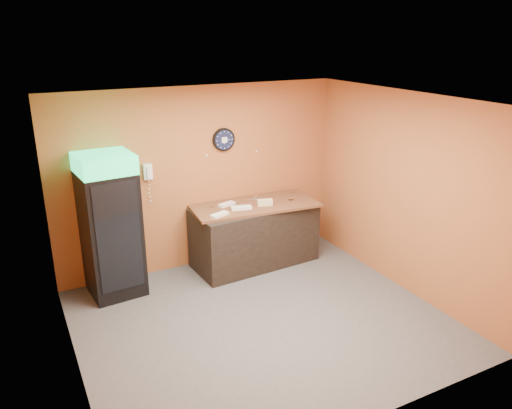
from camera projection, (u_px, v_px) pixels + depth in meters
floor at (262, 321)px, 6.44m from camera, size 4.50×4.50×0.00m
back_wall at (201, 178)px, 7.65m from camera, size 4.50×0.02×2.80m
left_wall at (65, 257)px, 5.00m from camera, size 0.02×4.00×2.80m
right_wall at (405, 193)px, 6.95m from camera, size 0.02×4.00×2.80m
ceiling at (263, 102)px, 5.51m from camera, size 4.50×4.00×0.02m
beverage_cooler at (111, 228)px, 6.81m from camera, size 0.77×0.78×2.03m
prep_counter at (255, 235)px, 7.90m from camera, size 1.97×0.97×0.96m
wall_clock at (224, 140)px, 7.60m from camera, size 0.36×0.06×0.36m
wall_phone at (148, 172)px, 7.17m from camera, size 0.12×0.11×0.23m
butcher_paper at (255, 205)px, 7.73m from camera, size 2.02×1.03×0.04m
sub_roll_stack at (265, 202)px, 7.64m from camera, size 0.24×0.14×0.10m
wrapped_sandwich_left at (220, 215)px, 7.22m from camera, size 0.30×0.20×0.04m
wrapped_sandwich_mid at (241, 208)px, 7.49m from camera, size 0.33×0.19×0.04m
wrapped_sandwich_right at (227, 204)px, 7.65m from camera, size 0.29×0.18×0.04m
kitchen_tool at (256, 198)px, 7.91m from camera, size 0.06×0.06×0.06m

